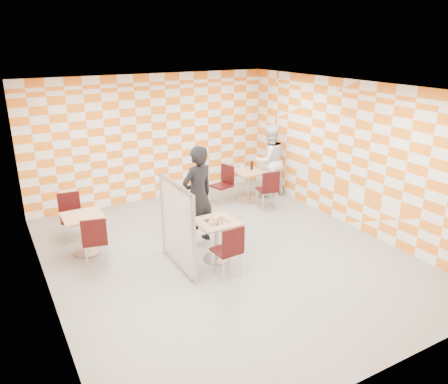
# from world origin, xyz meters

# --- Properties ---
(room_shell) EXTENTS (7.00, 7.00, 7.00)m
(room_shell) POSITION_xyz_m (0.00, 0.54, 1.50)
(room_shell) COLOR gray
(room_shell) RESTS_ON ground
(main_table) EXTENTS (0.70, 0.70, 0.75)m
(main_table) POSITION_xyz_m (-0.20, -0.08, 0.51)
(main_table) COLOR tan
(main_table) RESTS_ON ground
(second_table) EXTENTS (0.70, 0.70, 0.75)m
(second_table) POSITION_xyz_m (1.90, 2.20, 0.51)
(second_table) COLOR tan
(second_table) RESTS_ON ground
(empty_table) EXTENTS (0.70, 0.70, 0.75)m
(empty_table) POSITION_xyz_m (-2.19, 1.34, 0.51)
(empty_table) COLOR tan
(empty_table) RESTS_ON ground
(chair_main_front) EXTENTS (0.45, 0.46, 0.92)m
(chair_main_front) POSITION_xyz_m (-0.31, -0.72, 0.54)
(chair_main_front) COLOR #340A0B
(chair_main_front) RESTS_ON ground
(chair_second_front) EXTENTS (0.49, 0.50, 0.92)m
(chair_second_front) POSITION_xyz_m (2.00, 1.48, 0.54)
(chair_second_front) COLOR #340A0B
(chair_second_front) RESTS_ON ground
(chair_second_side) EXTENTS (0.52, 0.51, 0.92)m
(chair_second_side) POSITION_xyz_m (1.32, 2.34, 0.54)
(chair_second_side) COLOR #340A0B
(chair_second_side) RESTS_ON ground
(chair_empty_near) EXTENTS (0.51, 0.51, 0.92)m
(chair_empty_near) POSITION_xyz_m (-2.14, 0.73, 0.54)
(chair_empty_near) COLOR #340A0B
(chair_empty_near) RESTS_ON ground
(chair_empty_far) EXTENTS (0.46, 0.47, 0.92)m
(chair_empty_far) POSITION_xyz_m (-2.27, 2.12, 0.54)
(chair_empty_far) COLOR #340A0B
(chair_empty_far) RESTS_ON ground
(partition) EXTENTS (0.08, 1.38, 1.55)m
(partition) POSITION_xyz_m (-0.92, -0.02, 0.79)
(partition) COLOR white
(partition) RESTS_ON ground
(man_dark) EXTENTS (0.79, 0.62, 1.92)m
(man_dark) POSITION_xyz_m (-0.16, 0.75, 0.96)
(man_dark) COLOR black
(man_dark) RESTS_ON ground
(man_white) EXTENTS (0.91, 0.73, 1.80)m
(man_white) POSITION_xyz_m (2.55, 2.27, 0.90)
(man_white) COLOR white
(man_white) RESTS_ON ground
(pizza_on_foil) EXTENTS (0.40, 0.40, 0.04)m
(pizza_on_foil) POSITION_xyz_m (-0.20, -0.09, 0.77)
(pizza_on_foil) COLOR silver
(pizza_on_foil) RESTS_ON main_table
(sport_bottle) EXTENTS (0.06, 0.06, 0.20)m
(sport_bottle) POSITION_xyz_m (1.81, 2.34, 0.84)
(sport_bottle) COLOR white
(sport_bottle) RESTS_ON second_table
(soda_bottle) EXTENTS (0.07, 0.07, 0.23)m
(soda_bottle) POSITION_xyz_m (2.04, 2.27, 0.85)
(soda_bottle) COLOR black
(soda_bottle) RESTS_ON second_table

